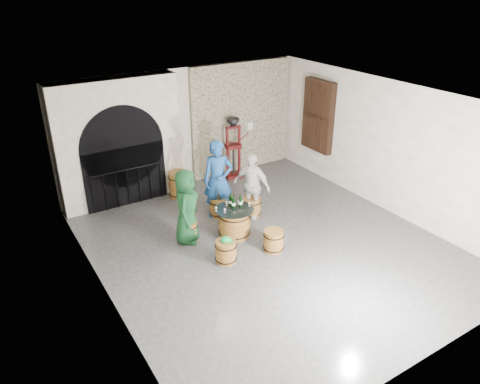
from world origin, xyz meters
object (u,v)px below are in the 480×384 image
barrel_table (234,223)px  person_blue (218,180)px  person_green (186,207)px  person_white (251,186)px  wine_bottle_right (231,201)px  barrel_stool_right (252,207)px  barrel_stool_left (188,231)px  barrel_stool_near_right (274,241)px  wine_bottle_center (241,201)px  wine_bottle_left (233,203)px  barrel_stool_far (218,207)px  side_barrel (179,185)px  barrel_stool_near_left (226,252)px  corking_press (233,144)px

barrel_table → person_blue: person_blue is taller
person_green → person_white: (1.81, 0.19, -0.03)m
wine_bottle_right → barrel_stool_right: bearing=25.9°
barrel_table → person_blue: (0.17, 1.01, 0.63)m
barrel_stool_left → barrel_stool_near_right: size_ratio=1.00×
barrel_stool_left → wine_bottle_center: bearing=-17.0°
person_white → wine_bottle_left: (-0.82, -0.52, -0.00)m
barrel_stool_right → wine_bottle_center: (-0.68, -0.57, 0.58)m
barrel_stool_near_right → person_blue: 2.12m
barrel_stool_far → side_barrel: 1.51m
person_white → barrel_stool_near_right: bearing=-43.8°
wine_bottle_right → barrel_stool_near_right: bearing=-71.2°
barrel_stool_left → barrel_stool_far: (1.15, 0.66, 0.00)m
person_white → wine_bottle_center: person_white is taller
barrel_stool_far → person_white: person_white is taller
barrel_stool_far → barrel_stool_near_left: (-0.86, -1.81, 0.00)m
person_white → barrel_stool_left: bearing=-111.7°
barrel_table → barrel_stool_far: bearing=80.5°
wine_bottle_left → side_barrel: size_ratio=0.46×
person_green → wine_bottle_center: (1.16, -0.36, -0.03)m
barrel_stool_far → wine_bottle_right: 1.04m
barrel_stool_left → person_green: person_green is taller
barrel_stool_near_left → person_white: bearing=41.8°
barrel_stool_far → person_blue: size_ratio=0.25×
wine_bottle_center → barrel_table: bearing=-174.4°
barrel_stool_far → person_white: 0.99m
barrel_stool_near_left → corking_press: size_ratio=0.27×
wine_bottle_right → side_barrel: (-0.22, 2.31, -0.46)m
barrel_table → barrel_stool_left: bearing=159.2°
person_white → wine_bottle_center: (-0.65, -0.55, -0.00)m
barrel_stool_far → wine_bottle_right: bearing=-100.7°
barrel_stool_right → wine_bottle_center: 1.06m
barrel_stool_near_right → wine_bottle_center: size_ratio=1.47×
barrel_stool_right → barrel_stool_left: bearing=-173.2°
wine_bottle_right → wine_bottle_left: bearing=-90.4°
barrel_stool_left → barrel_stool_right: size_ratio=1.00×
barrel_stool_right → wine_bottle_right: bearing=-154.1°
person_white → wine_bottle_center: size_ratio=5.03×
person_blue → wine_bottle_right: person_blue is taller
barrel_stool_left → person_blue: (1.14, 0.64, 0.73)m
barrel_stool_far → barrel_stool_near_left: same height
barrel_stool_far → person_white: bearing=-35.0°
wine_bottle_left → barrel_stool_near_left: bearing=-129.8°
barrel_stool_far → barrel_stool_near_left: 2.01m
barrel_stool_near_right → barrel_stool_near_left: same height
barrel_stool_near_right → wine_bottle_center: wine_bottle_center is taller
barrel_table → person_blue: size_ratio=0.46×
barrel_stool_near_right → person_blue: size_ratio=0.25×
barrel_table → barrel_stool_far: size_ratio=1.84×
barrel_table → person_white: bearing=34.3°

